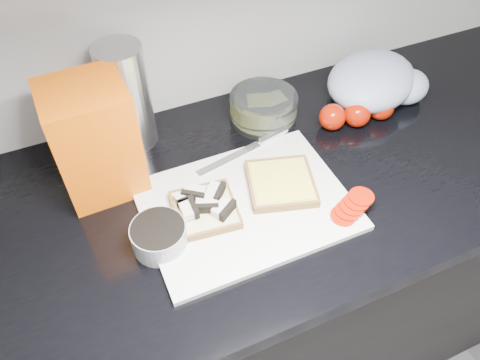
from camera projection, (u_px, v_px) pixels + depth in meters
name	position (u px, v px, depth m)	size (l,w,h in m)	color
base_cabinet	(261.00, 288.00, 1.34)	(3.50, 0.60, 0.86)	black
countertop	(268.00, 182.00, 1.01)	(3.50, 0.64, 0.04)	black
cutting_board	(246.00, 205.00, 0.93)	(0.40, 0.30, 0.01)	silver
bread_left	(204.00, 208.00, 0.90)	(0.14, 0.14, 0.04)	beige
bread_right	(281.00, 183.00, 0.95)	(0.17, 0.17, 0.02)	beige
tomato_slices	(352.00, 206.00, 0.91)	(0.11, 0.08, 0.02)	#9D1503
knife	(255.00, 145.00, 1.03)	(0.24, 0.07, 0.01)	silver
seed_tub	(159.00, 235.00, 0.85)	(0.10, 0.10, 0.05)	#919696
tub_lid	(172.00, 185.00, 0.97)	(0.09, 0.09, 0.01)	silver
glass_bowl	(263.00, 108.00, 1.09)	(0.16, 0.16, 0.07)	silver
bread_bag	(95.00, 140.00, 0.89)	(0.15, 0.14, 0.24)	#D74803
steel_canister	(127.00, 98.00, 0.98)	(0.10, 0.10, 0.24)	#B5B5BA
grocery_bag	(377.00, 81.00, 1.13)	(0.31, 0.28, 0.11)	#A2ACC8
whole_tomatoes	(357.00, 113.00, 1.08)	(0.19, 0.08, 0.06)	#9D1503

